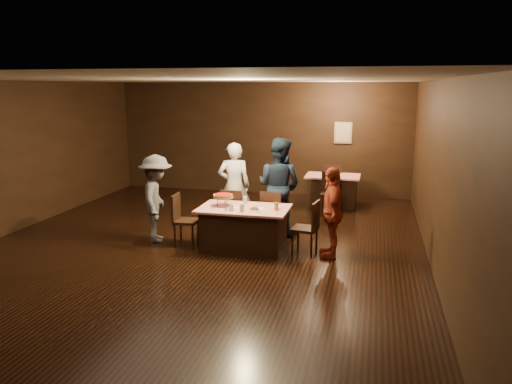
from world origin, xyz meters
TOP-DOWN VIEW (x-y plane):
  - room at (0.00, 0.01)m, footprint 10.00×10.04m
  - main_table at (0.80, 0.10)m, footprint 1.60×1.00m
  - back_table at (2.06, 3.80)m, footprint 1.30×0.90m
  - chair_far_left at (0.40, 0.85)m, footprint 0.42×0.42m
  - chair_far_right at (1.20, 0.85)m, footprint 0.48×0.48m
  - chair_end_left at (-0.30, 0.10)m, footprint 0.44×0.44m
  - chair_end_right at (1.90, 0.10)m, footprint 0.48×0.48m
  - chair_back_near at (2.06, 3.10)m, footprint 0.43×0.43m
  - chair_back_far at (2.06, 4.40)m, footprint 0.47×0.47m
  - diner_white_jacket at (0.26, 1.38)m, footprint 0.74×0.58m
  - diner_navy_hoodie at (1.21, 1.27)m, footprint 1.12×0.99m
  - diner_grey_knit at (-0.92, 0.19)m, footprint 0.92×1.21m
  - diner_red_shirt at (2.36, 0.07)m, footprint 0.52×0.96m
  - pizza_stand at (0.40, 0.15)m, footprint 0.38×0.38m
  - plate_with_slice at (1.05, -0.08)m, footprint 0.25×0.25m
  - plate_empty at (1.35, 0.25)m, footprint 0.25×0.25m
  - glass_front_left at (0.85, -0.20)m, footprint 0.08×0.08m
  - glass_amber at (1.40, 0.05)m, footprint 0.08×0.08m
  - glass_back at (0.75, 0.40)m, footprint 0.08×0.08m
  - condiments at (0.62, -0.19)m, footprint 0.17×0.10m
  - napkin_center at (1.10, 0.10)m, footprint 0.19×0.19m
  - napkin_left at (0.65, 0.05)m, footprint 0.21×0.21m

SIDE VIEW (x-z plane):
  - main_table at x=0.80m, z-range 0.00..0.77m
  - back_table at x=2.06m, z-range 0.00..0.77m
  - chair_far_left at x=0.40m, z-range 0.00..0.95m
  - chair_far_right at x=1.20m, z-range 0.00..0.95m
  - chair_end_left at x=-0.30m, z-range 0.00..0.95m
  - chair_end_right at x=1.90m, z-range 0.00..0.95m
  - chair_back_near at x=2.06m, z-range 0.00..0.95m
  - chair_back_far at x=2.06m, z-range 0.00..0.95m
  - napkin_center at x=1.10m, z-range 0.77..0.78m
  - napkin_left at x=0.65m, z-range 0.77..0.78m
  - plate_empty at x=1.35m, z-range 0.77..0.78m
  - diner_red_shirt at x=2.36m, z-range 0.00..1.56m
  - plate_with_slice at x=1.05m, z-range 0.76..0.83m
  - condiments at x=0.62m, z-range 0.77..0.87m
  - diner_grey_knit at x=-0.92m, z-range 0.00..1.65m
  - glass_front_left at x=0.85m, z-range 0.77..0.91m
  - glass_amber at x=1.40m, z-range 0.77..0.91m
  - glass_back at x=0.75m, z-range 0.77..0.91m
  - diner_white_jacket at x=0.26m, z-range 0.00..1.79m
  - pizza_stand at x=0.40m, z-range 0.84..1.06m
  - diner_navy_hoodie at x=1.21m, z-range 0.00..1.91m
  - room at x=0.00m, z-range 0.63..3.65m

